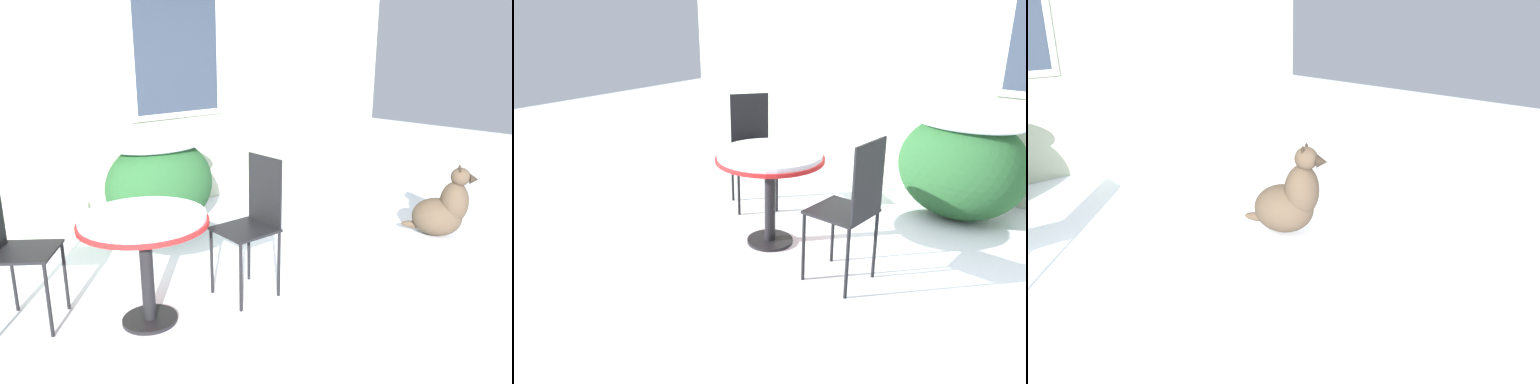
% 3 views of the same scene
% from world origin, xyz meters
% --- Properties ---
extents(ground_plane, '(16.00, 16.00, 0.00)m').
position_xyz_m(ground_plane, '(0.00, 0.00, 0.00)').
color(ground_plane, white).
extents(dog, '(0.56, 0.61, 0.70)m').
position_xyz_m(dog, '(1.57, -0.34, 0.25)').
color(dog, '#4C3D2D').
rests_on(dog, ground_plane).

